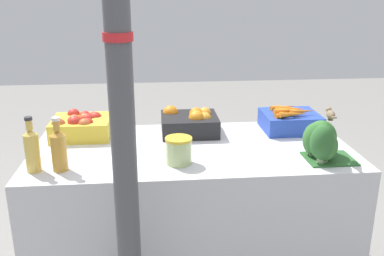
# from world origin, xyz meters

# --- Properties ---
(market_table) EXTENTS (1.58, 0.76, 0.74)m
(market_table) POSITION_xyz_m (0.00, 0.00, 0.37)
(market_table) COLOR silver
(market_table) RESTS_ON ground_plane
(support_pole) EXTENTS (0.10, 0.10, 2.65)m
(support_pole) POSITION_xyz_m (-0.30, -0.55, 1.32)
(support_pole) COLOR #4C4C51
(support_pole) RESTS_ON ground_plane
(apple_crate) EXTENTS (0.30, 0.27, 0.13)m
(apple_crate) POSITION_xyz_m (-0.57, 0.21, 0.81)
(apple_crate) COLOR gold
(apple_crate) RESTS_ON market_table
(orange_crate) EXTENTS (0.30, 0.27, 0.14)m
(orange_crate) POSITION_xyz_m (0.01, 0.22, 0.81)
(orange_crate) COLOR black
(orange_crate) RESTS_ON market_table
(carrot_crate) EXTENTS (0.30, 0.27, 0.14)m
(carrot_crate) POSITION_xyz_m (0.57, 0.21, 0.80)
(carrot_crate) COLOR #2847B7
(carrot_crate) RESTS_ON market_table
(broccoli_pile) EXTENTS (0.23, 0.22, 0.19)m
(broccoli_pile) POSITION_xyz_m (0.58, -0.21, 0.83)
(broccoli_pile) COLOR #2D602D
(broccoli_pile) RESTS_ON market_table
(juice_bottle_golden) EXTENTS (0.06, 0.06, 0.25)m
(juice_bottle_golden) POSITION_xyz_m (-0.71, -0.23, 0.85)
(juice_bottle_golden) COLOR gold
(juice_bottle_golden) RESTS_ON market_table
(juice_bottle_amber) EXTENTS (0.07, 0.07, 0.24)m
(juice_bottle_amber) POSITION_xyz_m (-0.60, -0.23, 0.84)
(juice_bottle_amber) COLOR gold
(juice_bottle_amber) RESTS_ON market_table
(pickle_jar) EXTENTS (0.12, 0.12, 0.12)m
(pickle_jar) POSITION_xyz_m (-0.08, -0.20, 0.81)
(pickle_jar) COLOR #B2C684
(pickle_jar) RESTS_ON market_table
(sparrow_bird) EXTENTS (0.05, 0.14, 0.05)m
(sparrow_bird) POSITION_xyz_m (0.61, -0.20, 0.96)
(sparrow_bird) COLOR #4C3D2D
(sparrow_bird) RESTS_ON broccoli_pile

